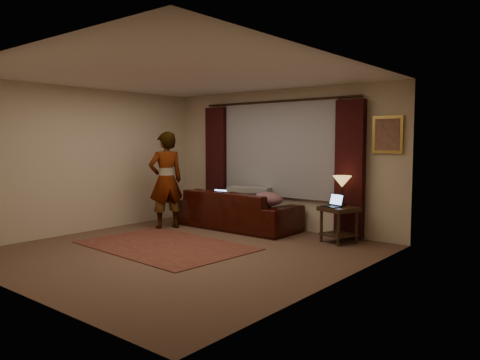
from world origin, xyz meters
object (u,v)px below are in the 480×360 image
(tiffany_lamp, at_px, (342,191))
(person, at_px, (166,180))
(laptop_sofa, at_px, (217,196))
(end_table, at_px, (339,225))
(laptop_table, at_px, (332,200))
(sofa, at_px, (236,202))

(tiffany_lamp, height_order, person, person)
(laptop_sofa, bearing_deg, person, -140.93)
(end_table, xyz_separation_m, person, (-3.13, -0.91, 0.62))
(laptop_table, bearing_deg, end_table, 64.71)
(sofa, distance_m, person, 1.38)
(sofa, relative_size, tiffany_lamp, 4.96)
(end_table, relative_size, tiffany_lamp, 1.18)
(laptop_sofa, xyz_separation_m, tiffany_lamp, (2.43, 0.35, 0.22))
(end_table, bearing_deg, person, -163.80)
(tiffany_lamp, xyz_separation_m, laptop_table, (-0.07, -0.21, -0.14))
(laptop_sofa, xyz_separation_m, end_table, (2.45, 0.23, -0.32))
(laptop_table, bearing_deg, person, -146.30)
(end_table, bearing_deg, laptop_table, -133.91)
(person, bearing_deg, tiffany_lamp, 129.51)
(end_table, height_order, laptop_table, laptop_table)
(tiffany_lamp, bearing_deg, laptop_table, -107.73)
(sofa, distance_m, end_table, 2.12)
(sofa, relative_size, laptop_sofa, 7.13)
(sofa, bearing_deg, end_table, -177.96)
(laptop_sofa, xyz_separation_m, person, (-0.68, -0.68, 0.30))
(tiffany_lamp, height_order, laptop_table, tiffany_lamp)
(end_table, bearing_deg, laptop_sofa, -174.69)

